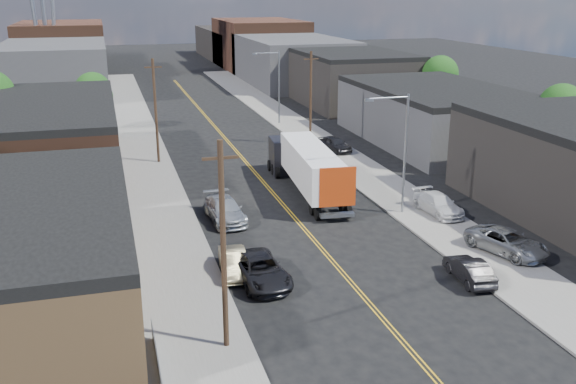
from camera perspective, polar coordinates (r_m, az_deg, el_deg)
ground at (r=78.97m, az=-6.42°, el=5.70°), size 260.00×260.00×0.00m
centerline at (r=64.60m, az=-4.14°, el=3.11°), size 0.32×120.00×0.01m
sidewalk_left at (r=63.40m, az=-12.57°, el=2.51°), size 5.00×140.00×0.15m
sidewalk_right at (r=67.11m, az=3.83°, el=3.72°), size 5.00×140.00×0.15m
warehouse_tan at (r=37.12m, az=-23.10°, el=-4.86°), size 12.00×22.00×5.60m
warehouse_brown at (r=61.83m, az=-20.60°, el=4.51°), size 12.00×26.00×6.60m
industrial_right_b at (r=72.48m, az=13.02°, el=6.75°), size 14.00×24.00×6.10m
industrial_right_c at (r=95.65m, az=5.51°, el=10.09°), size 14.00×22.00×7.60m
skyline_left_a at (r=112.16m, az=-19.96°, el=10.34°), size 16.00×30.00×8.00m
skyline_right_a at (r=116.61m, az=0.39°, el=11.60°), size 16.00×30.00×8.00m
skyline_left_b at (r=136.91m, az=-19.43°, el=11.94°), size 16.00×26.00×10.00m
skyline_right_b at (r=140.58m, az=-2.56°, el=13.01°), size 16.00×26.00×10.00m
skyline_left_c at (r=156.94m, az=-19.04°, el=12.02°), size 16.00×40.00×7.00m
skyline_right_c at (r=160.15m, az=-4.27°, el=12.99°), size 16.00×40.00×7.00m
streetlight_near at (r=47.24m, az=9.98°, el=4.15°), size 3.39×0.25×9.00m
streetlight_far at (r=79.66m, az=-1.09°, el=9.79°), size 3.39×0.25×9.00m
utility_pole_left_near at (r=28.80m, az=-5.77°, el=-4.82°), size 1.60×0.26×10.00m
utility_pole_left_far at (r=62.40m, az=-11.68°, el=7.10°), size 1.60×0.26×10.00m
utility_pole_right at (r=68.47m, az=2.03°, el=8.35°), size 1.60×0.26×10.00m
tree_left_far at (r=79.12m, az=-16.90°, el=8.44°), size 4.35×4.20×6.97m
tree_right_near at (r=68.47m, az=23.14°, el=6.74°), size 4.60×4.48×7.44m
tree_right_far at (r=88.13m, az=13.39°, el=9.98°), size 4.85×4.76×7.91m
semi_truck at (r=52.80m, az=1.52°, el=2.47°), size 3.72×15.87×4.10m
car_left_b at (r=38.11m, az=-4.87°, el=-6.28°), size 1.89×4.39×1.40m
car_left_c at (r=36.91m, az=-2.47°, el=-6.94°), size 2.96×5.70×1.54m
car_left_d at (r=46.71m, az=-5.65°, el=-1.59°), size 2.63×5.76×1.64m
car_right_oncoming at (r=38.53m, az=15.82°, el=-6.67°), size 1.80×4.28×1.37m
car_right_lot_a at (r=42.77m, az=18.89°, el=-4.21°), size 4.06×5.91×1.50m
car_right_lot_b at (r=48.88m, az=13.22°, el=-1.04°), size 2.37×5.08×1.44m
car_right_lot_c at (r=66.29m, az=4.16°, el=4.29°), size 2.84×4.80×1.53m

